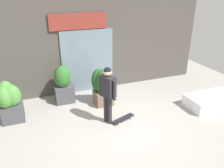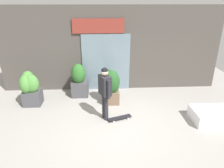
# 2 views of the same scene
# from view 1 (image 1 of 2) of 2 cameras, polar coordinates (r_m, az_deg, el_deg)

# --- Properties ---
(ground_plane) EXTENTS (12.00, 12.00, 0.00)m
(ground_plane) POSITION_cam_1_polar(r_m,az_deg,el_deg) (6.48, 2.73, -10.85)
(ground_plane) COLOR #9E9993
(building_facade) EXTENTS (8.84, 0.31, 3.36)m
(building_facade) POSITION_cam_1_polar(r_m,az_deg,el_deg) (8.33, -5.32, 9.61)
(building_facade) COLOR #4C4742
(building_facade) RESTS_ON ground_plane
(skateboarder) EXTENTS (0.41, 0.58, 1.71)m
(skateboarder) POSITION_cam_1_polar(r_m,az_deg,el_deg) (6.17, -1.12, -1.45)
(skateboarder) COLOR #28282D
(skateboarder) RESTS_ON ground_plane
(skateboard) EXTENTS (0.79, 0.43, 0.08)m
(skateboard) POSITION_cam_1_polar(r_m,az_deg,el_deg) (6.73, 2.91, -8.82)
(skateboard) COLOR black
(skateboard) RESTS_ON ground_plane
(planter_box_left) EXTENTS (0.63, 0.69, 1.32)m
(planter_box_left) POSITION_cam_1_polar(r_m,az_deg,el_deg) (7.71, -12.55, 0.15)
(planter_box_left) COLOR #47474C
(planter_box_left) RESTS_ON ground_plane
(planter_box_right) EXTENTS (0.66, 0.67, 1.25)m
(planter_box_right) POSITION_cam_1_polar(r_m,az_deg,el_deg) (7.05, -24.89, -3.74)
(planter_box_right) COLOR #47474C
(planter_box_right) RESTS_ON ground_plane
(planter_box_mid) EXTENTS (0.65, 0.70, 1.27)m
(planter_box_mid) POSITION_cam_1_polar(r_m,az_deg,el_deg) (7.39, -2.46, -0.30)
(planter_box_mid) COLOR brown
(planter_box_mid) RESTS_ON ground_plane
(snow_ledge) EXTENTS (1.73, 0.90, 0.38)m
(snow_ledge) POSITION_cam_1_polar(r_m,az_deg,el_deg) (8.15, 24.14, -3.87)
(snow_ledge) COLOR white
(snow_ledge) RESTS_ON ground_plane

